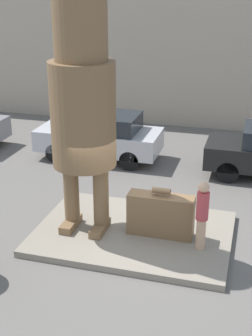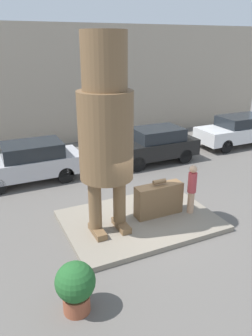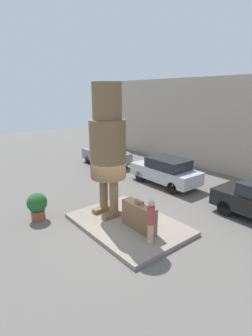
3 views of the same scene
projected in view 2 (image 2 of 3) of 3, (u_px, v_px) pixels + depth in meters
The scene contains 10 objects.
ground_plane at pixel (140, 223), 10.45m from camera, with size 60.00×60.00×0.00m, color #605B56.
pedestal at pixel (140, 221), 10.42m from camera, with size 4.72×3.34×0.16m.
building_backdrop at pixel (56, 86), 17.58m from camera, with size 28.00×0.60×6.31m.
statue_figure at pixel (106, 123), 8.64m from camera, with size 1.49×1.49×5.52m.
giant_suitcase at pixel (159, 200), 10.47m from camera, with size 1.57×0.46×1.22m.
tourist at pixel (192, 187), 10.43m from camera, with size 0.28×0.28×1.65m.
parked_car_silver at pixel (29, 161), 13.29m from camera, with size 4.27×1.79×1.63m.
parked_car_black at pixel (155, 144), 15.46m from camera, with size 4.06×1.80×1.64m.
parked_car_white at pixel (239, 130), 17.92m from camera, with size 4.70×1.80×1.63m.
planter_pot at pixel (76, 285), 6.81m from camera, with size 0.85×0.85×1.19m.
Camera 2 is at (-4.28, -8.05, 5.42)m, focal length 35.00 mm.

